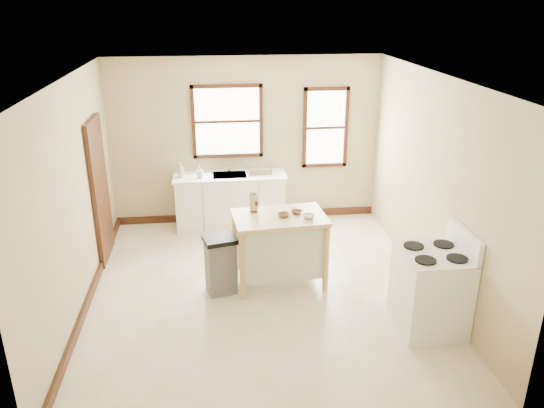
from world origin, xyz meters
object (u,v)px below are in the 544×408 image
at_px(pepper_grinder, 256,207).
at_px(bowl_a, 284,215).
at_px(soap_bottle_b, 200,172).
at_px(trash_bin, 221,265).
at_px(knife_block, 253,204).
at_px(kitchen_island, 279,250).
at_px(gas_stove, 431,280).
at_px(bowl_b, 297,212).
at_px(dish_rack, 260,171).
at_px(bowl_c, 309,216).
at_px(soap_bottle_a, 181,170).

height_order(pepper_grinder, bowl_a, pepper_grinder).
distance_m(soap_bottle_b, trash_bin, 2.17).
relative_size(knife_block, trash_bin, 0.25).
distance_m(soap_bottle_b, kitchen_island, 2.24).
bearing_deg(pepper_grinder, gas_stove, -36.64).
xyz_separation_m(pepper_grinder, trash_bin, (-0.51, -0.33, -0.67)).
bearing_deg(gas_stove, trash_bin, 155.71).
bearing_deg(kitchen_island, gas_stove, -42.52).
relative_size(knife_block, bowl_a, 1.28).
relative_size(bowl_b, gas_stove, 0.12).
relative_size(dish_rack, gas_stove, 0.33).
relative_size(bowl_b, bowl_c, 0.98).
bearing_deg(bowl_b, knife_block, 165.64).
relative_size(bowl_a, trash_bin, 0.20).
bearing_deg(knife_block, soap_bottle_b, 115.73).
bearing_deg(knife_block, pepper_grinder, -43.85).
bearing_deg(trash_bin, gas_stove, -37.90).
height_order(bowl_c, gas_stove, gas_stove).
xyz_separation_m(knife_block, bowl_b, (0.56, -0.14, -0.08)).
xyz_separation_m(kitchen_island, bowl_b, (0.24, 0.07, 0.51)).
relative_size(dish_rack, trash_bin, 0.52).
xyz_separation_m(soap_bottle_b, bowl_c, (1.42, -2.03, -0.00)).
distance_m(dish_rack, pepper_grinder, 1.84).
relative_size(dish_rack, bowl_b, 2.73).
height_order(knife_block, bowl_c, knife_block).
distance_m(bowl_a, gas_stove, 2.01).
relative_size(pepper_grinder, trash_bin, 0.19).
distance_m(bowl_b, gas_stove, 1.93).
distance_m(bowl_b, bowl_c, 0.22).
xyz_separation_m(kitchen_island, bowl_a, (0.05, -0.02, 0.51)).
relative_size(kitchen_island, gas_stove, 0.97).
bearing_deg(bowl_b, kitchen_island, -164.62).
xyz_separation_m(soap_bottle_a, bowl_c, (1.73, -2.09, -0.02)).
bearing_deg(soap_bottle_a, kitchen_island, -72.90).
distance_m(soap_bottle_b, bowl_c, 2.48).
height_order(soap_bottle_a, gas_stove, gas_stove).
height_order(kitchen_island, pepper_grinder, pepper_grinder).
relative_size(soap_bottle_a, gas_stove, 0.19).
relative_size(kitchen_island, trash_bin, 1.53).
bearing_deg(trash_bin, bowl_a, -4.79).
bearing_deg(trash_bin, knife_block, 24.13).
xyz_separation_m(trash_bin, gas_stove, (2.40, -1.08, 0.23)).
bearing_deg(dish_rack, pepper_grinder, -120.49).
bearing_deg(pepper_grinder, dish_rack, 83.09).
distance_m(soap_bottle_a, soap_bottle_b, 0.31).
bearing_deg(soap_bottle_b, bowl_c, -45.34).
bearing_deg(bowl_c, pepper_grinder, 156.18).
bearing_deg(bowl_a, gas_stove, -37.98).
relative_size(soap_bottle_a, pepper_grinder, 1.57).
xyz_separation_m(knife_block, bowl_a, (0.38, -0.23, -0.08)).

